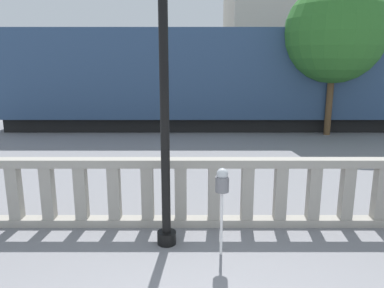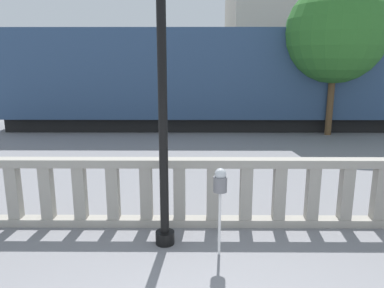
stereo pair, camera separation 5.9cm
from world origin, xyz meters
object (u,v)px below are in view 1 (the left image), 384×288
object	(u,v)px
parking_meter	(221,185)
tree_left	(334,33)
train_near	(279,78)
train_far	(217,71)

from	to	relation	value
parking_meter	tree_left	world-z (taller)	tree_left
train_near	train_far	world-z (taller)	train_near
train_far	tree_left	xyz separation A→B (m)	(3.14, -15.63, 1.92)
parking_meter	train_near	distance (m)	11.04
train_near	tree_left	world-z (taller)	tree_left
parking_meter	train_near	bearing A→B (deg)	73.04
parking_meter	train_far	world-z (taller)	train_far
parking_meter	tree_left	bearing A→B (deg)	62.17
train_far	tree_left	world-z (taller)	tree_left
train_near	parking_meter	bearing A→B (deg)	-106.96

